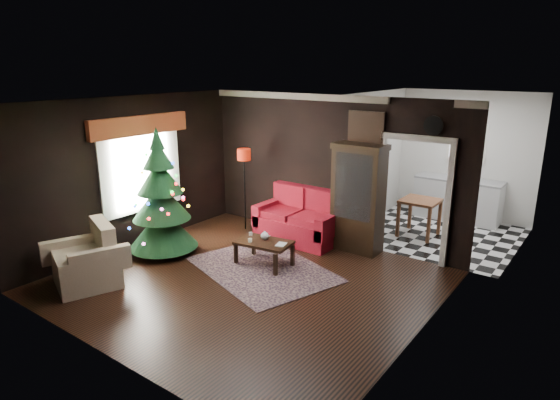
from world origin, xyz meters
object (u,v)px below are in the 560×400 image
Objects in this scene: teapot at (265,236)px; coffee_table at (264,253)px; christmas_tree at (161,198)px; wall_clock at (434,125)px; armchair at (86,257)px; loveseat at (299,216)px; floor_lamp at (245,191)px; kitchen_table at (419,218)px; curio_cabinet at (358,201)px.

coffee_table is at bearing -62.31° from teapot.
wall_clock is (3.96, 2.40, 1.33)m from christmas_tree.
loveseat is at bearing 87.94° from armchair.
floor_lamp is 2.00m from coffee_table.
armchair is at bearing -126.53° from teapot.
teapot is 3.36m from kitchen_table.
coffee_table is 2.91× the size of wall_clock.
teapot is at bearing -142.34° from wall_clock.
loveseat is 1.83× the size of coffee_table.
christmas_tree is 2.43× the size of armchair.
teapot reaches higher than coffee_table.
kitchen_table is (1.63, 2.93, -0.13)m from teapot.
floor_lamp is 3.50m from armchair.
teapot is (0.17, -1.28, 0.01)m from loveseat.
coffee_table is 0.29m from teapot.
christmas_tree is 2.52× the size of coffee_table.
kitchen_table is (3.06, 1.77, -0.45)m from floor_lamp.
christmas_tree is at bearing -133.04° from kitchen_table.
wall_clock is (3.89, 3.99, 1.92)m from armchair.
wall_clock reaches higher than loveseat.
loveseat is 1.76× the size of armchair.
wall_clock is 2.43m from kitchen_table.
armchair is 2.87m from teapot.
teapot is (1.71, 2.31, 0.05)m from armchair.
loveseat is at bearing 97.59° from teapot.
coffee_table is at bearing -121.02° from curio_cabinet.
loveseat reaches higher than kitchen_table.
floor_lamp is 0.74× the size of christmas_tree.
curio_cabinet is at bearing 75.94° from armchair.
loveseat is 10.86× the size of teapot.
armchair reaches higher than kitchen_table.
armchair is at bearing -125.22° from curio_cabinet.
wall_clock reaches higher than curio_cabinet.
wall_clock is at bearing 31.24° from christmas_tree.
teapot is (-0.04, 0.07, 0.28)m from coffee_table.
loveseat is 1.25m from curio_cabinet.
coffee_table is at bearing -81.31° from loveseat.
kitchen_table is at bearing 60.94° from teapot.
loveseat is 0.98× the size of floor_lamp.
christmas_tree is at bearing 113.64° from armchair.
christmas_tree is at bearing -128.80° from loveseat.
coffee_table is at bearing -117.98° from kitchen_table.
armchair is 1.04× the size of coffee_table.
curio_cabinet reaches higher than coffee_table.
teapot is 3.33m from wall_clock.
loveseat is 3.91m from armchair.
armchair is 2.85m from coffee_table.
floor_lamp is 1.87× the size of coffee_table.
wall_clock reaches higher than coffee_table.
curio_cabinet is at bearing 58.98° from coffee_table.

